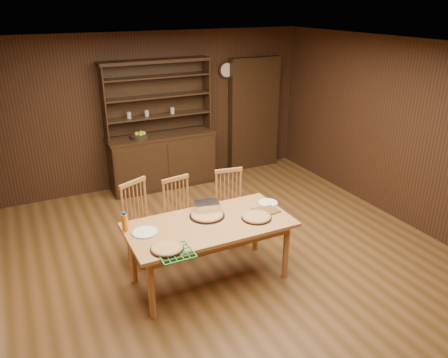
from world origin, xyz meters
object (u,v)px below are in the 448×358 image
dining_table (210,230)px  juice_bottle (125,222)px  china_hutch (162,154)px  chair_right (231,203)px  chair_left (140,219)px  chair_center (180,212)px

dining_table → juice_bottle: 0.94m
dining_table → china_hutch: bearing=81.7°
china_hutch → juice_bottle: size_ratio=9.70×
chair_right → juice_bottle: size_ratio=4.38×
china_hutch → chair_right: size_ratio=2.22×
chair_left → chair_center: size_ratio=1.05×
chair_right → dining_table: bearing=-121.2°
chair_left → juice_bottle: (-0.32, -0.59, 0.31)m
chair_left → juice_bottle: 0.74m
chair_left → juice_bottle: size_ratio=4.59×
china_hutch → chair_center: (-0.47, -2.10, -0.08)m
chair_left → chair_center: 0.52m
china_hutch → dining_table: size_ratio=1.18×
chair_left → chair_center: bearing=-25.7°
chair_right → china_hutch: bearing=105.6°
juice_bottle → chair_right: bearing=19.3°
china_hutch → chair_left: (-0.99, -2.10, -0.05)m
dining_table → chair_center: chair_center is taller
chair_left → dining_table: bearing=-81.0°
dining_table → chair_right: bearing=49.7°
china_hutch → juice_bottle: china_hutch is taller
juice_bottle → china_hutch: bearing=63.9°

